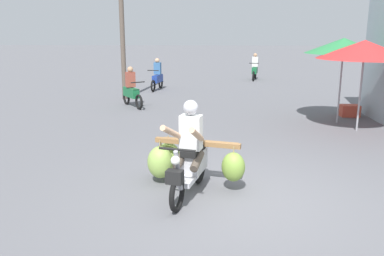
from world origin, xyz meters
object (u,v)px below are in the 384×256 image
object	(u,v)px
market_umbrella_further_along	(365,49)
motorbike_main_loaded	(183,159)
motorbike_distant_far_ahead	(131,91)
market_umbrella_near_shop	(344,46)
utility_pole	(121,6)
produce_crate	(350,111)
motorbike_distant_ahead_right	(157,77)
motorbike_distant_ahead_left	(255,69)

from	to	relation	value
market_umbrella_further_along	motorbike_main_loaded	bearing A→B (deg)	-136.56
motorbike_distant_far_ahead	market_umbrella_near_shop	bearing A→B (deg)	-18.90
utility_pole	produce_crate	bearing A→B (deg)	-20.75
produce_crate	utility_pole	xyz separation A→B (m)	(-7.68, 2.91, 3.31)
utility_pole	market_umbrella_near_shop	bearing A→B (deg)	-28.52
motorbike_distant_ahead_right	motorbike_distant_far_ahead	xyz separation A→B (m)	(-0.40, -3.99, 0.00)
motorbike_distant_ahead_right	produce_crate	distance (m)	8.54
motorbike_distant_far_ahead	produce_crate	bearing A→B (deg)	-10.36
motorbike_distant_ahead_left	motorbike_distant_ahead_right	world-z (taller)	same
motorbike_distant_ahead_right	utility_pole	world-z (taller)	utility_pole
motorbike_distant_ahead_right	produce_crate	size ratio (longest dim) A/B	2.87
motorbike_main_loaded	produce_crate	bearing A→B (deg)	51.37
motorbike_main_loaded	produce_crate	xyz separation A→B (m)	(4.81, 6.01, -0.34)
motorbike_distant_ahead_left	market_umbrella_near_shop	xyz separation A→B (m)	(1.34, -10.08, 1.64)
utility_pole	motorbike_distant_ahead_right	bearing A→B (deg)	67.71
utility_pole	motorbike_distant_ahead_left	bearing A→B (deg)	47.80
market_umbrella_further_along	motorbike_distant_ahead_right	bearing A→B (deg)	131.35
motorbike_distant_ahead_left	motorbike_distant_far_ahead	distance (m)	9.39
market_umbrella_near_shop	market_umbrella_further_along	world-z (taller)	market_umbrella_near_shop
produce_crate	utility_pole	size ratio (longest dim) A/B	0.08
motorbike_distant_ahead_left	motorbike_distant_ahead_right	distance (m)	6.10
motorbike_distant_ahead_right	market_umbrella_further_along	bearing A→B (deg)	-48.65
motorbike_main_loaded	market_umbrella_near_shop	size ratio (longest dim) A/B	0.83
motorbike_distant_ahead_right	market_umbrella_further_along	size ratio (longest dim) A/B	0.67
motorbike_distant_ahead_right	market_umbrella_near_shop	xyz separation A→B (m)	(6.05, -6.20, 1.64)
market_umbrella_further_along	produce_crate	size ratio (longest dim) A/B	4.28
motorbike_distant_far_ahead	market_umbrella_further_along	xyz separation A→B (m)	(6.68, -3.15, 1.58)
motorbike_main_loaded	produce_crate	size ratio (longest dim) A/B	3.57
produce_crate	utility_pole	world-z (taller)	utility_pole
motorbike_distant_ahead_left	produce_crate	bearing A→B (deg)	-77.74
motorbike_distant_ahead_left	market_umbrella_further_along	distance (m)	11.25
motorbike_distant_far_ahead	market_umbrella_near_shop	world-z (taller)	market_umbrella_near_shop
motorbike_distant_ahead_left	utility_pole	bearing A→B (deg)	-132.20
motorbike_distant_ahead_right	market_umbrella_near_shop	distance (m)	8.82
market_umbrella_near_shop	motorbike_distant_ahead_left	bearing A→B (deg)	97.59
motorbike_main_loaded	market_umbrella_near_shop	bearing A→B (deg)	50.84
motorbike_main_loaded	market_umbrella_near_shop	world-z (taller)	market_umbrella_near_shop
motorbike_distant_ahead_right	produce_crate	world-z (taller)	motorbike_distant_ahead_right
motorbike_main_loaded	motorbike_distant_ahead_right	size ratio (longest dim) A/B	1.24
market_umbrella_near_shop	produce_crate	distance (m)	2.31
motorbike_distant_ahead_left	motorbike_main_loaded	bearing A→B (deg)	-100.49
motorbike_distant_ahead_left	market_umbrella_further_along	world-z (taller)	market_umbrella_further_along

